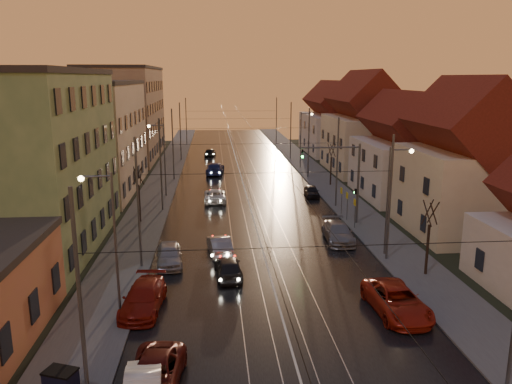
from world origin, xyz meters
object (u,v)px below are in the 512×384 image
object	(u,v)px
parked_right_2	(312,191)
driving_car_0	(228,267)
driving_car_4	(210,152)
parked_right_0	(397,301)
street_lamp_3	(303,134)
dumpster	(61,384)
street_lamp_2	(162,152)
driving_car_1	(219,245)
parked_left_2	(143,298)
street_lamp_1	(392,190)
parked_left_1	(154,375)
street_lamp_0	(109,231)
parked_left_3	(169,255)
parked_right_1	(338,232)
driving_car_2	(215,196)
traffic_light_mast	(347,174)
driving_car_3	(215,168)

from	to	relation	value
parked_right_2	driving_car_0	bearing A→B (deg)	-110.65
driving_car_4	parked_right_0	size ratio (longest dim) A/B	0.72
street_lamp_3	dumpster	xyz separation A→B (m)	(-18.93, -51.25, -4.19)
street_lamp_2	parked_right_0	bearing A→B (deg)	-61.98
driving_car_1	parked_right_2	size ratio (longest dim) A/B	1.17
parked_left_2	street_lamp_1	bearing A→B (deg)	28.37
street_lamp_1	parked_left_1	distance (m)	21.74
parked_left_2	dumpster	distance (m)	8.14
parked_left_1	parked_right_2	distance (m)	35.95
street_lamp_0	driving_car_4	size ratio (longest dim) A/B	2.03
driving_car_4	parked_left_1	distance (m)	63.05
parked_left_3	parked_right_1	distance (m)	13.56
driving_car_2	parked_right_0	xyz separation A→B (m)	(9.82, -26.27, 0.09)
street_lamp_1	driving_car_4	distance (m)	50.13
parked_left_3	traffic_light_mast	bearing A→B (deg)	24.80
street_lamp_0	driving_car_4	xyz separation A→B (m)	(4.98, 56.17, -4.21)
street_lamp_3	traffic_light_mast	size ratio (longest dim) A/B	1.11
traffic_light_mast	driving_car_3	xyz separation A→B (m)	(-11.37, 24.69, -3.81)
driving_car_3	dumpster	distance (m)	48.37
driving_car_0	dumpster	distance (m)	14.04
street_lamp_2	driving_car_3	xyz separation A→B (m)	(5.73, 12.68, -4.10)
parked_left_3	parked_left_1	bearing A→B (deg)	-93.16
driving_car_4	dumpster	size ratio (longest dim) A/B	3.29
driving_car_1	driving_car_2	xyz separation A→B (m)	(-0.24, 15.94, -0.02)
street_lamp_3	driving_car_0	distance (m)	41.11
parked_left_3	driving_car_4	bearing A→B (deg)	81.58
parked_right_0	parked_right_1	world-z (taller)	parked_right_0
driving_car_0	parked_right_0	xyz separation A→B (m)	(9.07, -5.88, 0.06)
street_lamp_1	driving_car_3	bearing A→B (deg)	110.89
driving_car_1	driving_car_2	bearing A→B (deg)	-96.78
street_lamp_1	parked_left_1	world-z (taller)	street_lamp_1
parked_left_2	parked_right_1	distance (m)	17.60
parked_right_0	driving_car_4	bearing A→B (deg)	97.58
driving_car_3	parked_right_0	distance (m)	42.84
parked_left_2	parked_right_0	xyz separation A→B (m)	(13.95, -1.61, 0.03)
street_lamp_3	parked_left_2	bearing A→B (deg)	-111.04
parked_right_0	street_lamp_0	bearing A→B (deg)	173.36
traffic_light_mast	parked_right_1	size ratio (longest dim) A/B	1.42
traffic_light_mast	parked_left_3	world-z (taller)	traffic_light_mast
street_lamp_1	driving_car_3	world-z (taller)	street_lamp_1
driving_car_4	dumpster	distance (m)	63.68
driving_car_0	driving_car_3	size ratio (longest dim) A/B	0.75
street_lamp_2	driving_car_4	xyz separation A→B (m)	(4.98, 28.17, -4.21)
driving_car_0	parked_right_2	bearing A→B (deg)	-117.85
parked_left_2	traffic_light_mast	bearing A→B (deg)	49.08
street_lamp_1	street_lamp_0	bearing A→B (deg)	-156.28
street_lamp_0	street_lamp_2	xyz separation A→B (m)	(0.00, 28.00, 0.00)
parked_right_2	parked_right_1	bearing A→B (deg)	-89.65
street_lamp_3	driving_car_2	distance (m)	22.98
driving_car_0	driving_car_1	bearing A→B (deg)	-87.00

